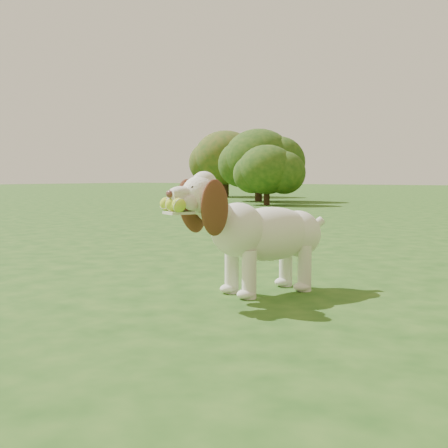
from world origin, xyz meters
The scene contains 5 objects.
ground centered at (0.00, 0.00, 0.00)m, with size 80.00×80.00×0.00m, color #1C4714.
dog centered at (-0.31, -0.38, 0.36)m, with size 0.62×0.99×0.67m.
shrub_a centered at (-5.19, 7.94, 0.79)m, with size 1.30×1.30×1.35m.
shrub_e centered at (-6.34, 9.45, 1.10)m, with size 1.80×1.80×1.87m.
shrub_g centered at (-8.95, 11.70, 1.23)m, with size 2.02×2.02×2.09m.
Camera 1 is at (1.30, -2.96, 0.64)m, focal length 45.00 mm.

